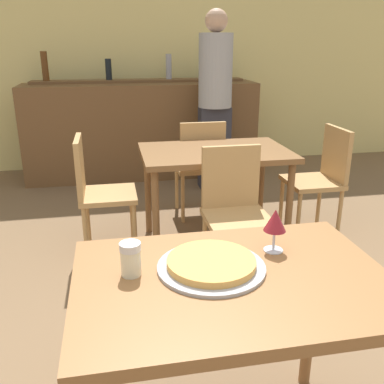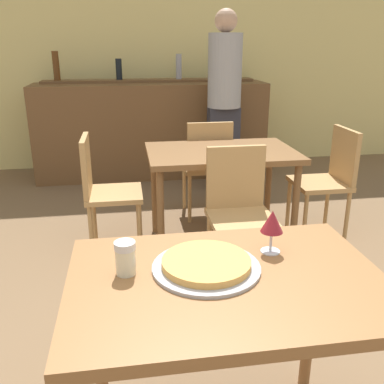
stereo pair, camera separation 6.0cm
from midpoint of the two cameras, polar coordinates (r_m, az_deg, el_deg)
wall_back at (r=5.42m, az=-7.80°, el=18.22°), size 8.00×0.05×2.80m
dining_table_near at (r=1.46m, az=4.16°, el=-14.49°), size 1.02×0.71×0.78m
dining_table_far at (r=3.17m, az=2.54°, el=4.04°), size 1.08×0.71×0.74m
bar_counter at (r=5.00m, az=-6.99°, el=8.14°), size 2.60×0.56×1.06m
bar_back_shelf at (r=5.07m, az=-7.35°, el=14.90°), size 2.39×0.24×0.34m
chair_far_side_front at (r=2.73m, az=5.05°, el=-1.76°), size 0.40×0.40×0.87m
chair_far_side_back at (r=3.70m, az=0.63°, el=4.02°), size 0.40×0.40×0.87m
chair_far_side_left at (r=3.13m, az=-13.13°, el=0.61°), size 0.40×0.40×0.87m
chair_far_side_right at (r=3.51m, az=16.45°, el=2.32°), size 0.40×0.40×0.87m
pizza_tray at (r=1.44m, az=1.38°, el=-9.63°), size 0.36×0.36×0.04m
cheese_shaker at (r=1.40m, az=-9.41°, el=-8.78°), size 0.07×0.07×0.11m
person_standing at (r=4.47m, az=2.71°, el=12.80°), size 0.34×0.34×1.80m
wine_glass at (r=1.53m, az=9.93°, el=-3.91°), size 0.08×0.08×0.16m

